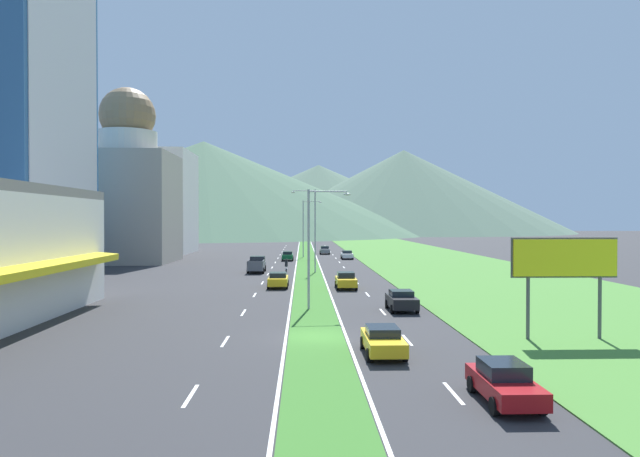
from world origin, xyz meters
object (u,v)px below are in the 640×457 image
at_px(car_0, 346,280).
at_px(car_4, 383,340).
at_px(street_lamp_near, 314,240).
at_px(motorcycle_rider, 286,267).
at_px(car_1, 278,280).
at_px(car_6, 347,255).
at_px(car_2, 504,382).
at_px(car_5, 288,256).
at_px(car_3, 402,300).
at_px(billboard_roadside, 565,262).
at_px(car_7, 325,250).
at_px(street_lamp_mid, 313,225).
at_px(street_lamp_far, 305,225).
at_px(pickup_truck_0, 257,265).

relative_size(car_0, car_4, 0.99).
height_order(street_lamp_near, motorcycle_rider, street_lamp_near).
bearing_deg(car_1, car_6, -14.17).
bearing_deg(car_2, car_4, -155.11).
bearing_deg(car_5, car_6, -70.77).
bearing_deg(car_2, car_5, -172.11).
bearing_deg(motorcycle_rider, car_3, -162.20).
relative_size(car_3, car_5, 0.99).
xyz_separation_m(billboard_roadside, car_3, (-7.36, 10.37, -3.62)).
height_order(car_4, car_7, car_7).
relative_size(street_lamp_near, motorcycle_rider, 4.53).
bearing_deg(car_5, street_lamp_mid, -170.00).
height_order(street_lamp_far, car_0, street_lamp_far).
height_order(street_lamp_near, pickup_truck_0, street_lamp_near).
bearing_deg(car_4, street_lamp_far, -177.18).
relative_size(street_lamp_far, car_0, 2.37).
bearing_deg(car_6, car_5, -70.77).
height_order(street_lamp_near, car_3, street_lamp_near).
height_order(car_0, car_2, car_0).
bearing_deg(street_lamp_near, car_4, -77.20).
height_order(billboard_roadside, motorcycle_rider, billboard_roadside).
bearing_deg(street_lamp_far, car_7, 68.76).
xyz_separation_m(car_0, pickup_truck_0, (-10.18, 17.35, 0.17)).
xyz_separation_m(street_lamp_near, street_lamp_far, (-0.35, 57.90, 0.63)).
distance_m(car_2, motorcycle_rider, 51.20).
relative_size(car_0, pickup_truck_0, 0.80).
distance_m(car_5, pickup_truck_0, 20.51).
relative_size(street_lamp_near, car_4, 2.08).
xyz_separation_m(billboard_roadside, car_1, (-17.19, 24.75, -3.62)).
xyz_separation_m(car_2, car_3, (-0.08, 20.86, 0.02)).
xyz_separation_m(street_lamp_far, pickup_truck_0, (-6.40, -27.80, -4.90)).
bearing_deg(car_0, car_5, -169.82).
distance_m(car_7, pickup_truck_0, 39.26).
bearing_deg(billboard_roadside, street_lamp_far, 101.70).
distance_m(car_1, car_6, 41.36).
bearing_deg(car_2, street_lamp_far, -174.97).
bearing_deg(car_1, pickup_truck_0, 12.00).
bearing_deg(street_lamp_near, street_lamp_far, 90.35).
relative_size(car_5, car_7, 0.86).
xyz_separation_m(car_4, car_6, (3.66, 67.92, 0.02)).
xyz_separation_m(street_lamp_near, car_1, (-3.27, 13.77, -4.48)).
xyz_separation_m(car_7, motorcycle_rider, (-6.47, -39.14, -0.05)).
xyz_separation_m(car_1, car_2, (9.91, -35.24, -0.02)).
height_order(street_lamp_far, pickup_truck_0, street_lamp_far).
height_order(car_6, motorcycle_rider, motorcycle_rider).
bearing_deg(street_lamp_mid, car_2, -83.02).
height_order(street_lamp_far, car_4, street_lamp_far).
bearing_deg(car_5, car_7, -21.28).
relative_size(street_lamp_mid, billboard_roadside, 1.75).
distance_m(street_lamp_far, car_6, 9.72).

